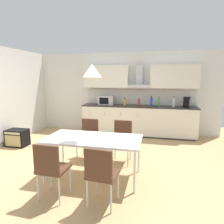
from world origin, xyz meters
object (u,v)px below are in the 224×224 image
object	(u,v)px
bottle_white	(174,102)
bottle_green	(159,102)
microwave	(106,100)
guitar_amp	(17,138)
bottle_yellow	(125,102)
dining_table	(93,140)
bottle_red	(139,102)
pendant_lamp	(92,71)
chair_far_left	(89,135)
chair_near_left	(51,166)
chair_far_right	(122,137)
chair_near_right	(101,171)
coffee_maker	(186,102)
bottle_blue	(151,102)

from	to	relation	value
bottle_white	bottle_green	xyz separation A→B (m)	(-0.42, -0.03, -0.01)
microwave	guitar_amp	distance (m)	2.74
bottle_yellow	dining_table	distance (m)	2.89
bottle_white	bottle_red	distance (m)	1.01
bottle_green	pendant_lamp	bearing A→B (deg)	-111.93
bottle_yellow	bottle_red	size ratio (longest dim) A/B	0.99
chair_far_left	pendant_lamp	world-z (taller)	pendant_lamp
dining_table	guitar_amp	size ratio (longest dim) A/B	3.21
bottle_red	chair_near_left	world-z (taller)	bottle_red
bottle_green	chair_far_right	distance (m)	2.20
bottle_yellow	bottle_red	xyz separation A→B (m)	(0.44, -0.02, 0.00)
chair_near_right	guitar_amp	size ratio (longest dim) A/B	1.67
coffee_maker	dining_table	distance (m)	3.47
microwave	dining_table	xyz separation A→B (m)	(0.48, -2.84, -0.38)
chair_near_right	dining_table	bearing A→B (deg)	114.72
microwave	guitar_amp	size ratio (longest dim) A/B	0.92
chair_near_left	dining_table	bearing A→B (deg)	64.73
microwave	coffee_maker	bearing A→B (deg)	0.63
chair_far_right	pendant_lamp	world-z (taller)	pendant_lamp
bottle_yellow	bottle_red	world-z (taller)	bottle_red
dining_table	chair_far_left	world-z (taller)	chair_far_left
chair_far_right	chair_near_left	bearing A→B (deg)	-115.23
coffee_maker	microwave	bearing A→B (deg)	-179.37
chair_near_right	chair_far_right	size ratio (longest dim) A/B	1.00
bottle_green	chair_far_left	distance (m)	2.55
bottle_green	chair_far_left	xyz separation A→B (m)	(-1.50, -2.00, -0.52)
bottle_white	chair_far_right	bearing A→B (deg)	-119.99
coffee_maker	bottle_yellow	size ratio (longest dim) A/B	1.27
bottle_red	bottle_blue	bearing A→B (deg)	6.44
bottle_white	chair_near_left	world-z (taller)	bottle_white
microwave	coffee_maker	xyz separation A→B (m)	(2.39, 0.03, 0.01)
chair_far_right	guitar_amp	world-z (taller)	chair_far_right
microwave	bottle_yellow	size ratio (longest dim) A/B	2.03
bottle_red	chair_near_left	xyz separation A→B (m)	(-0.92, -3.65, -0.50)
bottle_red	bottle_yellow	bearing A→B (deg)	177.16
bottle_blue	chair_far_right	size ratio (longest dim) A/B	0.35
bottle_yellow	pendant_lamp	distance (m)	2.99
bottle_blue	pendant_lamp	size ratio (longest dim) A/B	0.94
bottle_green	bottle_blue	xyz separation A→B (m)	(-0.22, 0.08, 0.00)
bottle_green	guitar_amp	world-z (taller)	bottle_green
bottle_red	bottle_blue	xyz separation A→B (m)	(0.37, 0.04, 0.03)
bottle_green	guitar_amp	size ratio (longest dim) A/B	0.56
pendant_lamp	chair_near_right	bearing A→B (deg)	-65.28
guitar_amp	bottle_yellow	bearing A→B (deg)	33.90
bottle_blue	chair_near_right	world-z (taller)	bottle_blue
coffee_maker	bottle_red	size ratio (longest dim) A/B	1.26
coffee_maker	bottle_blue	bearing A→B (deg)	179.06
pendant_lamp	microwave	bearing A→B (deg)	99.58
dining_table	chair_far_left	distance (m)	0.90
bottle_blue	bottle_white	bearing A→B (deg)	-4.37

